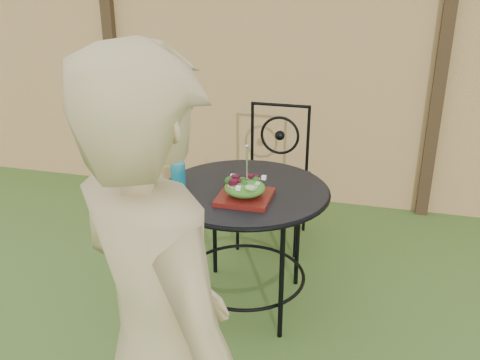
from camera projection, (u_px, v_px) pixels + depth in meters
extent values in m
cube|color=tan|center=(265.00, 90.00, 4.27)|extent=(8.00, 0.05, 1.80)
cube|color=black|center=(114.00, 77.00, 4.52)|extent=(0.09, 0.09, 1.90)
cube|color=black|center=(438.00, 96.00, 3.90)|extent=(0.09, 0.09, 1.90)
cylinder|color=black|center=(245.00, 190.00, 2.89)|extent=(0.90, 0.90, 0.02)
torus|color=black|center=(245.00, 191.00, 2.89)|extent=(0.92, 0.92, 0.02)
torus|color=black|center=(245.00, 275.00, 3.09)|extent=(0.70, 0.70, 0.02)
cylinder|color=black|center=(298.00, 233.00, 3.20)|extent=(0.03, 0.03, 0.71)
cylinder|color=black|center=(214.00, 223.00, 3.32)|extent=(0.03, 0.03, 0.71)
cylinder|color=black|center=(185.00, 266.00, 2.85)|extent=(0.03, 0.03, 0.71)
cylinder|color=black|center=(281.00, 280.00, 2.73)|extent=(0.03, 0.03, 0.71)
cube|color=black|center=(273.00, 182.00, 3.68)|extent=(0.46, 0.46, 0.03)
cylinder|color=black|center=(281.00, 105.00, 3.68)|extent=(0.42, 0.02, 0.02)
torus|color=black|center=(280.00, 135.00, 3.77)|extent=(0.28, 0.02, 0.28)
cylinder|color=black|center=(237.00, 221.00, 3.64)|extent=(0.02, 0.02, 0.44)
cylinder|color=black|center=(296.00, 228.00, 3.54)|extent=(0.02, 0.02, 0.44)
cylinder|color=black|center=(251.00, 198.00, 4.00)|extent=(0.02, 0.02, 0.44)
cylinder|color=black|center=(305.00, 204.00, 3.90)|extent=(0.02, 0.02, 0.44)
cylinder|color=black|center=(252.00, 136.00, 3.82)|extent=(0.02, 0.02, 0.50)
cylinder|color=black|center=(308.00, 140.00, 3.73)|extent=(0.02, 0.02, 0.50)
imported|color=tan|center=(162.00, 360.00, 1.45)|extent=(0.75, 0.70, 1.72)
cube|color=#490A0C|center=(245.00, 197.00, 2.75)|extent=(0.27, 0.27, 0.02)
ellipsoid|color=#235614|center=(245.00, 188.00, 2.73)|extent=(0.21, 0.21, 0.08)
cylinder|color=silver|center=(247.00, 164.00, 2.68)|extent=(0.01, 0.01, 0.18)
cylinder|color=#0B6E83|center=(178.00, 175.00, 2.88)|extent=(0.08, 0.08, 0.14)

